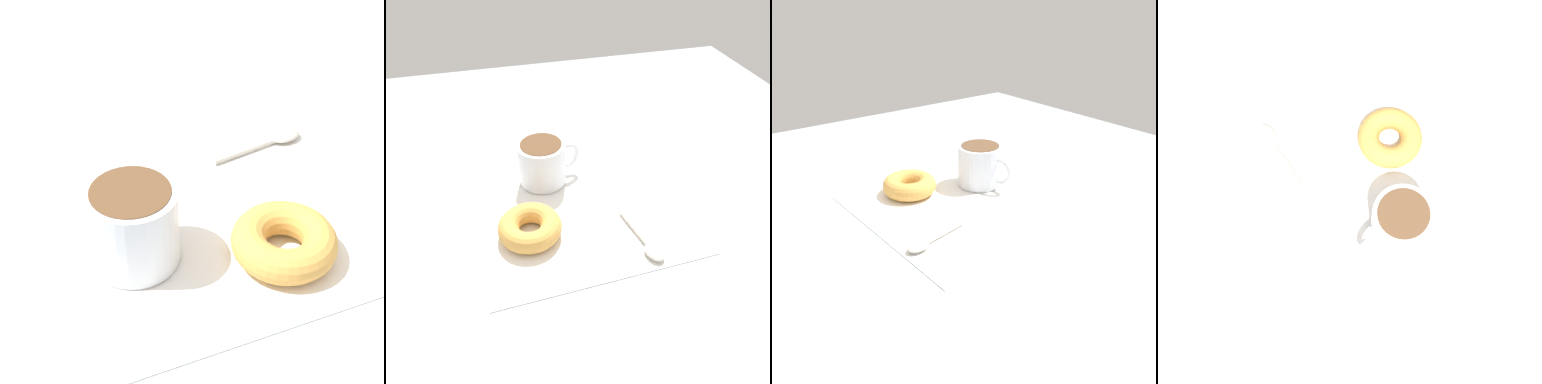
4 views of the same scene
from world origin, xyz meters
The scene contains 5 objects.
ground_plane centered at (0.00, 0.00, -1.00)cm, with size 120.00×120.00×2.00cm, color #99A8B7.
napkin centered at (-0.01, -0.73, 0.15)cm, with size 33.15×33.15×0.30cm, color white.
coffee_cup centered at (-4.30, 6.42, 4.22)cm, with size 11.04×8.15×7.58cm.
donut centered at (-8.85, -6.19, 1.89)cm, with size 9.53×9.53×3.17cm, color gold.
spoon centered at (7.31, -13.32, 0.71)cm, with size 3.54×11.24×0.90cm.
Camera 4 is at (9.37, 20.74, 74.27)cm, focal length 50.00 mm.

